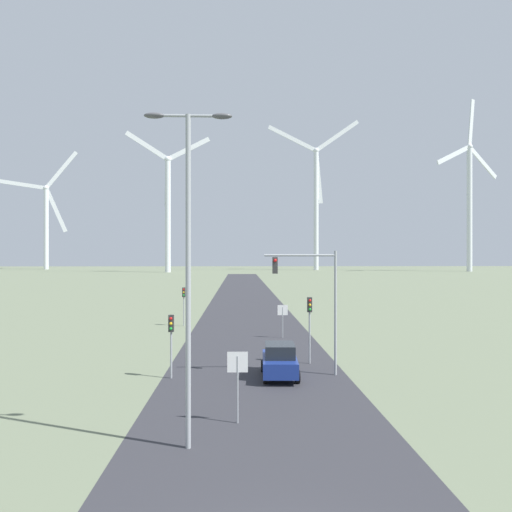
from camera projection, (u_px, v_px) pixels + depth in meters
The scene contains 13 objects.
road_surface at pixel (247, 312), 58.16m from camera, with size 10.00×240.00×0.01m.
streetlamp at pixel (188, 242), 16.92m from camera, with size 3.00×0.32×11.40m.
stop_sign_near at pixel (238, 373), 19.45m from camera, with size 0.81×0.07×2.79m.
stop_sign_far at pixel (283, 315), 39.56m from camera, with size 0.81×0.07×2.62m.
traffic_light_post_near_left at pixel (171, 332), 26.56m from camera, with size 0.28×0.34×3.38m.
traffic_light_post_near_right at pixel (310, 315), 30.17m from camera, with size 0.28×0.34×4.02m.
traffic_light_post_mid_left at pixel (184, 298), 46.33m from camera, with size 0.28×0.33×3.59m.
traffic_light_mast_overhead at pixel (313, 288), 27.26m from camera, with size 3.98×0.35×6.81m.
car_approaching at pixel (280, 360), 26.74m from camera, with size 1.97×4.17×1.83m.
wind_turbine_far_left at pixel (46, 217), 239.16m from camera, with size 36.19×8.59×57.59m.
wind_turbine_left at pixel (168, 203), 196.90m from camera, with size 32.65×7.27×55.10m.
wind_turbine_center at pixel (316, 196), 227.45m from camera, with size 42.45×4.73×69.26m.
wind_turbine_right at pixel (469, 196), 207.53m from camera, with size 32.30×15.48×72.01m.
Camera 1 is at (-0.87, -10.16, 6.54)m, focal length 35.00 mm.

